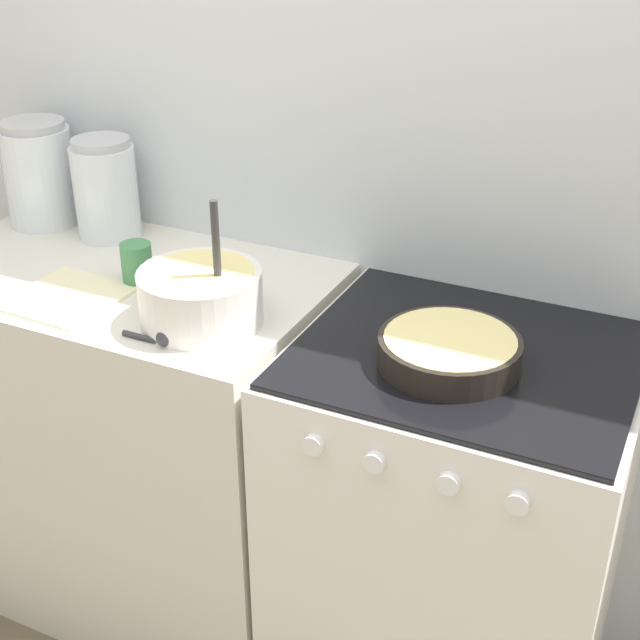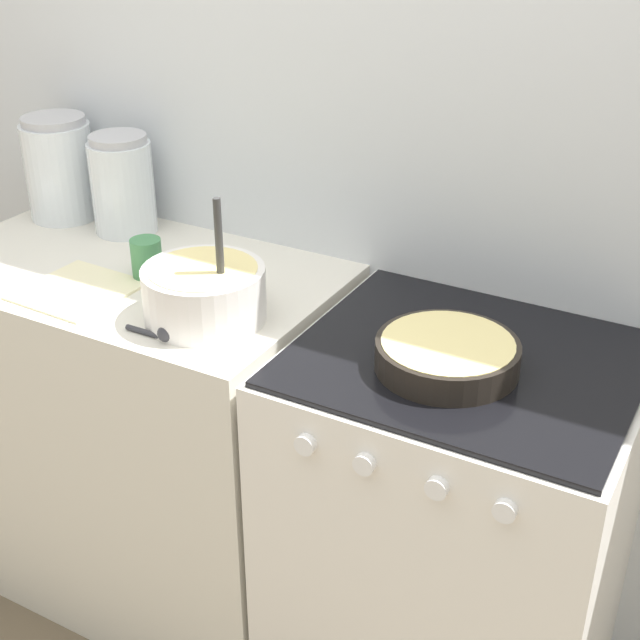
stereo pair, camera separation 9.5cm
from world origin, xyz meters
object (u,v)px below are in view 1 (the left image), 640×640
object	(u,v)px
stove	(451,536)
tin_can	(137,263)
baking_pan	(449,350)
storage_jar_middle	(107,195)
mixing_bowl	(201,293)
storage_jar_left	(40,180)

from	to	relation	value
stove	tin_can	size ratio (longest dim) A/B	9.89
baking_pan	storage_jar_middle	size ratio (longest dim) A/B	1.09
mixing_bowl	baking_pan	size ratio (longest dim) A/B	1.01
stove	tin_can	distance (m)	0.92
tin_can	storage_jar_left	bearing A→B (deg)	155.49
baking_pan	stove	bearing A→B (deg)	71.58
mixing_bowl	storage_jar_left	xyz separation A→B (m)	(-0.67, 0.30, 0.05)
storage_jar_middle	tin_can	bearing A→B (deg)	-41.09
mixing_bowl	stove	bearing A→B (deg)	11.90
mixing_bowl	baking_pan	distance (m)	0.52
stove	baking_pan	world-z (taller)	baking_pan
baking_pan	storage_jar_middle	world-z (taller)	storage_jar_middle
mixing_bowl	storage_jar_left	distance (m)	0.73
stove	mixing_bowl	distance (m)	0.76
mixing_bowl	tin_can	size ratio (longest dim) A/B	2.91
storage_jar_middle	baking_pan	bearing A→B (deg)	-14.06
storage_jar_left	stove	bearing A→B (deg)	-8.77
tin_can	mixing_bowl	bearing A→B (deg)	-23.21
storage_jar_left	baking_pan	bearing A→B (deg)	-11.66
stove	baking_pan	xyz separation A→B (m)	(-0.02, -0.06, 0.50)
tin_can	storage_jar_middle	bearing A→B (deg)	138.91
storage_jar_left	tin_can	distance (m)	0.49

